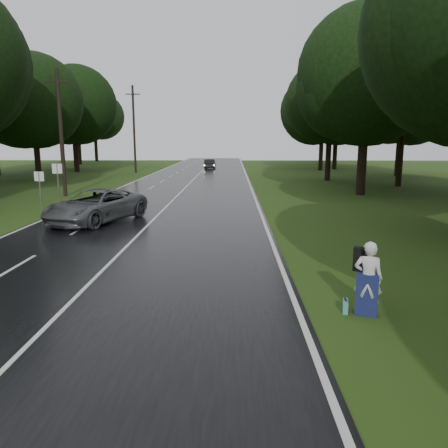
{
  "coord_description": "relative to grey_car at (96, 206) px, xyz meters",
  "views": [
    {
      "loc": [
        4.18,
        -11.72,
        4.16
      ],
      "look_at": [
        3.86,
        3.96,
        1.1
      ],
      "focal_mm": 34.51,
      "sensor_mm": 36.0,
      "label": 1
    }
  ],
  "objects": [
    {
      "name": "lane_center",
      "position": [
        2.8,
        10.11,
        -0.82
      ],
      "size": [
        0.12,
        140.0,
        0.01
      ],
      "primitive_type": "cube",
      "color": "silver",
      "rests_on": "road"
    },
    {
      "name": "road",
      "position": [
        2.8,
        10.11,
        -0.84
      ],
      "size": [
        12.0,
        140.0,
        0.04
      ],
      "primitive_type": "cube",
      "color": "black",
      "rests_on": "ground"
    },
    {
      "name": "grey_car",
      "position": [
        0.0,
        0.0,
        0.0
      ],
      "size": [
        4.75,
        6.52,
        1.65
      ],
      "primitive_type": "imported",
      "rotation": [
        0.0,
        0.0,
        5.9
      ],
      "color": "#535659",
      "rests_on": "road"
    },
    {
      "name": "utility_pole_mid",
      "position": [
        -5.7,
        10.55,
        -0.86
      ],
      "size": [
        1.8,
        0.28,
        9.23
      ],
      "primitive_type": null,
      "color": "black",
      "rests_on": "ground"
    },
    {
      "name": "tree_left_f",
      "position": [
        -13.93,
        35.98,
        -0.86
      ],
      "size": [
        9.33,
        9.33,
        14.58
      ],
      "primitive_type": null,
      "color": "black",
      "rests_on": "ground"
    },
    {
      "name": "ground",
      "position": [
        2.8,
        -9.89,
        -0.86
      ],
      "size": [
        160.0,
        160.0,
        0.0
      ],
      "primitive_type": "plane",
      "color": "#2A4514",
      "rests_on": "ground"
    },
    {
      "name": "suitcase",
      "position": [
        9.76,
        -11.55,
        -0.72
      ],
      "size": [
        0.21,
        0.43,
        0.29
      ],
      "primitive_type": "cube",
      "rotation": [
        0.0,
        0.0,
        6.06
      ],
      "color": "teal",
      "rests_on": "ground"
    },
    {
      "name": "road_sign_b",
      "position": [
        -4.4,
        6.17,
        -0.86
      ],
      "size": [
        0.64,
        0.1,
        2.68
      ],
      "primitive_type": null,
      "color": "white",
      "rests_on": "ground"
    },
    {
      "name": "road_sign_a",
      "position": [
        -4.4,
        3.48,
        -0.86
      ],
      "size": [
        0.57,
        0.1,
        2.36
      ],
      "primitive_type": null,
      "color": "white",
      "rests_on": "ground"
    },
    {
      "name": "utility_pole_far",
      "position": [
        -5.7,
        34.59,
        -0.86
      ],
      "size": [
        1.8,
        0.28,
        10.98
      ],
      "primitive_type": null,
      "color": "black",
      "rests_on": "ground"
    },
    {
      "name": "far_car",
      "position": [
        3.62,
        42.28,
        -0.13
      ],
      "size": [
        1.53,
        4.25,
        1.4
      ],
      "primitive_type": "imported",
      "rotation": [
        0.0,
        0.0,
        3.13
      ],
      "color": "black",
      "rests_on": "road"
    },
    {
      "name": "tree_right_f",
      "position": [
        19.32,
        39.57,
        -0.86
      ],
      "size": [
        8.92,
        8.92,
        13.94
      ],
      "primitive_type": null,
      "color": "black",
      "rests_on": "ground"
    },
    {
      "name": "tree_left_e",
      "position": [
        -13.36,
        23.2,
        -0.86
      ],
      "size": [
        8.67,
        8.67,
        13.54
      ],
      "primitive_type": null,
      "color": "black",
      "rests_on": "ground"
    },
    {
      "name": "tree_right_d",
      "position": [
        16.9,
        11.86,
        -0.86
      ],
      "size": [
        9.59,
        9.59,
        14.99
      ],
      "primitive_type": null,
      "color": "black",
      "rests_on": "ground"
    },
    {
      "name": "tree_right_e",
      "position": [
        16.95,
        23.99,
        -0.86
      ],
      "size": [
        9.28,
        9.28,
        14.5
      ],
      "primitive_type": null,
      "color": "black",
      "rests_on": "ground"
    },
    {
      "name": "hitchhiker",
      "position": [
        10.22,
        -11.67,
        -0.02
      ],
      "size": [
        0.78,
        0.75,
        1.82
      ],
      "color": "silver",
      "rests_on": "ground"
    }
  ]
}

